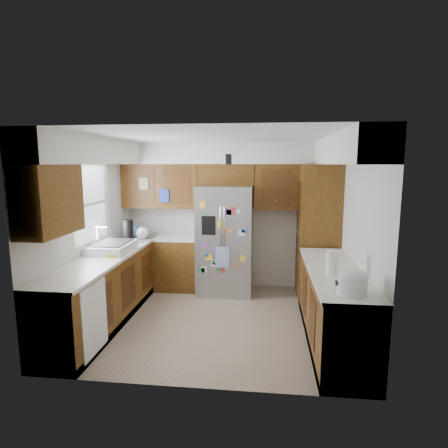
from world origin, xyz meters
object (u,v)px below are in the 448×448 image
(pantry, at_px, (318,232))
(fridge, at_px, (225,240))
(paper_towel, at_px, (332,262))
(rice_cooker, at_px, (352,281))

(pantry, xyz_separation_m, fridge, (-1.50, 0.05, -0.17))
(pantry, distance_m, paper_towel, 1.83)
(pantry, relative_size, paper_towel, 7.88)
(pantry, distance_m, fridge, 1.51)
(pantry, relative_size, rice_cooker, 7.36)
(fridge, height_order, paper_towel, fridge)
(fridge, xyz_separation_m, paper_towel, (1.42, -1.88, 0.16))
(fridge, relative_size, paper_towel, 6.60)
(rice_cooker, bearing_deg, paper_towel, 96.98)
(fridge, bearing_deg, rice_cooker, -59.51)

